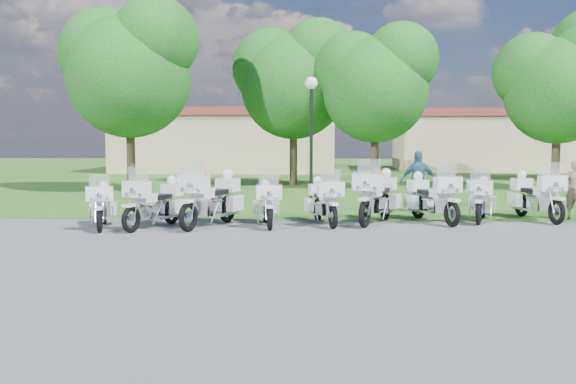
{
  "coord_description": "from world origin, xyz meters",
  "views": [
    {
      "loc": [
        0.26,
        -14.69,
        2.35
      ],
      "look_at": [
        -0.59,
        1.2,
        0.95
      ],
      "focal_mm": 40.0,
      "sensor_mm": 36.0,
      "label": 1
    }
  ],
  "objects_px": {
    "motorcycle_5": "(377,196)",
    "motorcycle_7": "(482,199)",
    "motorcycle_0": "(102,205)",
    "motorcycle_8": "(536,195)",
    "motorcycle_2": "(212,198)",
    "motorcycle_4": "(324,201)",
    "motorcycle_1": "(156,202)",
    "motorcycle_6": "(432,197)",
    "bystander_c": "(419,181)",
    "bystander_a": "(575,190)",
    "motorcycle_3": "(267,203)",
    "lamp_post": "(311,108)"
  },
  "relations": [
    {
      "from": "motorcycle_1",
      "to": "motorcycle_2",
      "type": "bearing_deg",
      "value": -144.83
    },
    {
      "from": "motorcycle_4",
      "to": "bystander_a",
      "type": "bearing_deg",
      "value": 175.35
    },
    {
      "from": "motorcycle_1",
      "to": "motorcycle_5",
      "type": "relative_size",
      "value": 0.9
    },
    {
      "from": "motorcycle_5",
      "to": "lamp_post",
      "type": "xyz_separation_m",
      "value": [
        -1.89,
        5.73,
        2.6
      ]
    },
    {
      "from": "motorcycle_4",
      "to": "motorcycle_6",
      "type": "relative_size",
      "value": 0.95
    },
    {
      "from": "motorcycle_1",
      "to": "motorcycle_6",
      "type": "height_order",
      "value": "motorcycle_6"
    },
    {
      "from": "motorcycle_2",
      "to": "motorcycle_7",
      "type": "height_order",
      "value": "motorcycle_2"
    },
    {
      "from": "motorcycle_0",
      "to": "motorcycle_1",
      "type": "height_order",
      "value": "motorcycle_1"
    },
    {
      "from": "motorcycle_3",
      "to": "lamp_post",
      "type": "distance_m",
      "value": 7.09
    },
    {
      "from": "motorcycle_2",
      "to": "bystander_a",
      "type": "height_order",
      "value": "motorcycle_2"
    },
    {
      "from": "motorcycle_3",
      "to": "motorcycle_8",
      "type": "xyz_separation_m",
      "value": [
        7.41,
        1.59,
        0.09
      ]
    },
    {
      "from": "motorcycle_4",
      "to": "motorcycle_8",
      "type": "relative_size",
      "value": 0.91
    },
    {
      "from": "motorcycle_1",
      "to": "motorcycle_6",
      "type": "xyz_separation_m",
      "value": [
        7.24,
        1.48,
        0.02
      ]
    },
    {
      "from": "motorcycle_5",
      "to": "bystander_c",
      "type": "height_order",
      "value": "bystander_c"
    },
    {
      "from": "motorcycle_0",
      "to": "motorcycle_7",
      "type": "distance_m",
      "value": 10.2
    },
    {
      "from": "motorcycle_8",
      "to": "bystander_a",
      "type": "xyz_separation_m",
      "value": [
        1.08,
        0.01,
        0.16
      ]
    },
    {
      "from": "bystander_c",
      "to": "motorcycle_4",
      "type": "bearing_deg",
      "value": 44.27
    },
    {
      "from": "motorcycle_4",
      "to": "lamp_post",
      "type": "distance_m",
      "value": 6.64
    },
    {
      "from": "motorcycle_0",
      "to": "motorcycle_1",
      "type": "distance_m",
      "value": 1.36
    },
    {
      "from": "motorcycle_8",
      "to": "motorcycle_3",
      "type": "bearing_deg",
      "value": -0.83
    },
    {
      "from": "motorcycle_4",
      "to": "motorcycle_8",
      "type": "height_order",
      "value": "motorcycle_8"
    },
    {
      "from": "motorcycle_7",
      "to": "motorcycle_1",
      "type": "bearing_deg",
      "value": 29.65
    },
    {
      "from": "motorcycle_0",
      "to": "motorcycle_8",
      "type": "xyz_separation_m",
      "value": [
        11.58,
        2.19,
        0.1
      ]
    },
    {
      "from": "bystander_a",
      "to": "motorcycle_5",
      "type": "bearing_deg",
      "value": 46.16
    },
    {
      "from": "motorcycle_2",
      "to": "motorcycle_3",
      "type": "xyz_separation_m",
      "value": [
        1.42,
        0.16,
        -0.15
      ]
    },
    {
      "from": "bystander_a",
      "to": "bystander_c",
      "type": "relative_size",
      "value": 0.9
    },
    {
      "from": "motorcycle_3",
      "to": "bystander_a",
      "type": "height_order",
      "value": "bystander_a"
    },
    {
      "from": "motorcycle_2",
      "to": "motorcycle_3",
      "type": "distance_m",
      "value": 1.44
    },
    {
      "from": "motorcycle_3",
      "to": "motorcycle_8",
      "type": "distance_m",
      "value": 7.58
    },
    {
      "from": "motorcycle_4",
      "to": "motorcycle_7",
      "type": "relative_size",
      "value": 1.03
    },
    {
      "from": "motorcycle_0",
      "to": "lamp_post",
      "type": "bearing_deg",
      "value": -141.47
    },
    {
      "from": "bystander_a",
      "to": "motorcycle_4",
      "type": "bearing_deg",
      "value": 46.84
    },
    {
      "from": "motorcycle_0",
      "to": "motorcycle_7",
      "type": "relative_size",
      "value": 0.97
    },
    {
      "from": "bystander_a",
      "to": "bystander_c",
      "type": "distance_m",
      "value": 4.44
    },
    {
      "from": "motorcycle_6",
      "to": "motorcycle_5",
      "type": "bearing_deg",
      "value": -11.36
    },
    {
      "from": "bystander_a",
      "to": "motorcycle_2",
      "type": "bearing_deg",
      "value": 47.23
    },
    {
      "from": "motorcycle_5",
      "to": "motorcycle_7",
      "type": "height_order",
      "value": "motorcycle_5"
    },
    {
      "from": "motorcycle_2",
      "to": "motorcycle_8",
      "type": "height_order",
      "value": "motorcycle_2"
    },
    {
      "from": "lamp_post",
      "to": "motorcycle_5",
      "type": "bearing_deg",
      "value": -71.79
    },
    {
      "from": "motorcycle_1",
      "to": "motorcycle_6",
      "type": "relative_size",
      "value": 0.97
    },
    {
      "from": "motorcycle_6",
      "to": "motorcycle_8",
      "type": "bearing_deg",
      "value": 170.3
    },
    {
      "from": "motorcycle_3",
      "to": "bystander_a",
      "type": "distance_m",
      "value": 8.64
    },
    {
      "from": "motorcycle_5",
      "to": "motorcycle_2",
      "type": "bearing_deg",
      "value": 32.98
    },
    {
      "from": "motorcycle_7",
      "to": "bystander_a",
      "type": "bearing_deg",
      "value": -155.58
    },
    {
      "from": "motorcycle_0",
      "to": "motorcycle_5",
      "type": "bearing_deg",
      "value": 175.55
    },
    {
      "from": "bystander_c",
      "to": "bystander_a",
      "type": "bearing_deg",
      "value": 155.34
    },
    {
      "from": "motorcycle_0",
      "to": "motorcycle_2",
      "type": "xyz_separation_m",
      "value": [
        2.75,
        0.44,
        0.15
      ]
    },
    {
      "from": "motorcycle_5",
      "to": "bystander_c",
      "type": "relative_size",
      "value": 1.32
    },
    {
      "from": "lamp_post",
      "to": "bystander_a",
      "type": "distance_m",
      "value": 9.23
    },
    {
      "from": "motorcycle_1",
      "to": "motorcycle_7",
      "type": "xyz_separation_m",
      "value": [
        8.66,
        1.8,
        -0.05
      ]
    }
  ]
}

